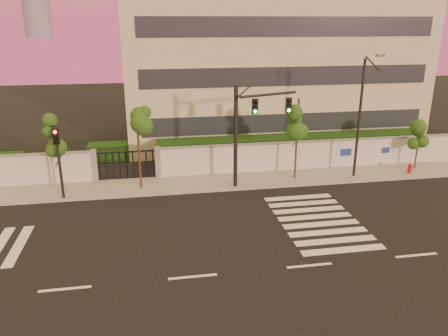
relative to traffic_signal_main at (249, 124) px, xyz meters
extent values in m
plane|color=black|center=(-4.46, -9.44, -4.05)|extent=(120.00, 120.00, 0.00)
cube|color=gray|center=(-4.46, 1.06, -3.97)|extent=(60.00, 3.00, 0.15)
cube|color=#B2B4B9|center=(10.04, 2.56, -3.05)|extent=(31.00, 0.30, 2.00)
cube|color=slate|center=(10.04, 2.56, -1.99)|extent=(31.00, 0.36, 0.12)
cube|color=slate|center=(-9.46, 2.56, -2.95)|extent=(0.35, 0.35, 2.20)
cube|color=slate|center=(-5.46, 2.56, -2.95)|extent=(0.35, 0.35, 2.20)
cube|color=black|center=(4.54, 5.06, -3.15)|extent=(20.00, 2.00, 1.80)
cube|color=black|center=(-7.46, 7.56, -3.45)|extent=(6.00, 1.50, 1.20)
cube|color=#B8AF9B|center=(4.54, 12.56, 1.95)|extent=(24.00, 12.00, 12.00)
cube|color=#262D38|center=(4.54, 6.54, -1.55)|extent=(22.00, 0.08, 1.40)
cube|color=#262D38|center=(4.54, 6.54, 1.95)|extent=(22.00, 0.08, 1.40)
cube|color=#262D38|center=(4.54, 6.54, 5.45)|extent=(22.00, 0.08, 1.40)
cube|color=silver|center=(-12.16, -5.44, -4.04)|extent=(0.50, 4.00, 0.02)
cube|color=silver|center=(2.54, -8.44, -4.04)|extent=(4.00, 0.50, 0.02)
cube|color=silver|center=(2.54, -7.54, -4.04)|extent=(4.00, 0.50, 0.02)
cube|color=silver|center=(2.54, -6.64, -4.04)|extent=(4.00, 0.50, 0.02)
cube|color=silver|center=(2.54, -5.74, -4.04)|extent=(4.00, 0.50, 0.02)
cube|color=silver|center=(2.54, -4.84, -4.04)|extent=(4.00, 0.50, 0.02)
cube|color=silver|center=(2.54, -3.94, -4.04)|extent=(4.00, 0.50, 0.02)
cube|color=silver|center=(2.54, -3.04, -4.04)|extent=(4.00, 0.50, 0.02)
cube|color=silver|center=(2.54, -2.14, -4.04)|extent=(4.00, 0.50, 0.02)
cube|color=silver|center=(-9.46, -9.44, -4.04)|extent=(2.00, 0.15, 0.01)
cube|color=silver|center=(-4.46, -9.44, -4.04)|extent=(2.00, 0.15, 0.01)
cube|color=silver|center=(0.54, -9.44, -4.04)|extent=(2.00, 0.15, 0.01)
cube|color=silver|center=(5.54, -9.44, -4.04)|extent=(2.00, 0.15, 0.01)
cylinder|color=#382314|center=(-11.25, 0.91, -1.59)|extent=(0.12, 0.12, 4.90)
sphere|color=#204313|center=(-11.25, 0.91, -0.12)|extent=(1.07, 1.07, 1.07)
sphere|color=#204313|center=(-10.91, 1.10, -0.86)|extent=(0.81, 0.81, 0.81)
sphere|color=#204313|center=(-11.54, 0.76, -0.61)|extent=(0.78, 0.78, 0.78)
cylinder|color=#382314|center=(-6.58, 0.68, -1.50)|extent=(0.12, 0.12, 5.08)
sphere|color=#204313|center=(-6.58, 0.68, 0.02)|extent=(1.12, 1.12, 1.12)
sphere|color=#204313|center=(-6.22, 0.88, -0.74)|extent=(0.86, 0.86, 0.86)
sphere|color=#204313|center=(-6.89, 0.52, -0.49)|extent=(0.82, 0.82, 0.82)
cylinder|color=#382314|center=(3.33, 0.85, -1.37)|extent=(0.13, 0.13, 5.35)
sphere|color=#204313|center=(3.33, 0.85, 0.23)|extent=(1.19, 1.19, 1.19)
sphere|color=#204313|center=(3.71, 1.06, -0.57)|extent=(0.91, 0.91, 0.91)
sphere|color=#204313|center=(3.01, 0.69, -0.30)|extent=(0.87, 0.87, 0.87)
cylinder|color=#382314|center=(12.19, 1.23, -2.29)|extent=(0.11, 0.11, 3.51)
sphere|color=#204313|center=(12.19, 1.23, -1.24)|extent=(1.03, 1.03, 1.03)
sphere|color=#204313|center=(12.51, 1.42, -1.76)|extent=(0.79, 0.79, 0.79)
sphere|color=#204313|center=(11.90, 1.09, -1.59)|extent=(0.75, 0.75, 0.75)
cylinder|color=black|center=(-0.81, 0.01, -0.85)|extent=(0.25, 0.25, 6.40)
cylinder|color=black|center=(1.15, 0.01, 1.74)|extent=(3.76, 1.46, 0.17)
cube|color=black|center=(0.33, -0.04, 1.06)|extent=(0.36, 0.19, 0.93)
sphere|color=#0CF259|center=(0.33, -0.15, 0.78)|extent=(0.21, 0.21, 0.21)
cube|color=black|center=(2.39, -0.04, 1.06)|extent=(0.36, 0.19, 0.93)
sphere|color=#0CF259|center=(2.39, -0.15, 0.78)|extent=(0.21, 0.21, 0.21)
cylinder|color=black|center=(-11.01, -0.15, -1.83)|extent=(0.16, 0.16, 4.42)
cube|color=black|center=(-11.01, -0.20, -0.21)|extent=(0.34, 0.18, 0.88)
sphere|color=red|center=(-11.01, -0.31, 0.06)|extent=(0.20, 0.20, 0.20)
cylinder|color=black|center=(7.31, 0.53, -0.18)|extent=(0.17, 0.17, 7.73)
cylinder|color=black|center=(7.31, -0.34, 3.49)|extent=(0.10, 1.85, 0.75)
cube|color=#3F3F44|center=(7.31, -1.21, 3.98)|extent=(0.48, 0.24, 0.15)
cylinder|color=#B90C0E|center=(11.22, 0.33, -3.77)|extent=(0.24, 0.24, 0.55)
cylinder|color=#B90C0E|center=(11.22, 0.33, -3.44)|extent=(0.31, 0.31, 0.11)
sphere|color=#B90C0E|center=(11.22, 0.33, -3.32)|extent=(0.20, 0.20, 0.20)
cylinder|color=#B90C0E|center=(11.22, 0.33, -3.66)|extent=(0.33, 0.22, 0.11)
camera|label=1|loc=(-5.85, -24.86, 5.89)|focal=35.00mm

